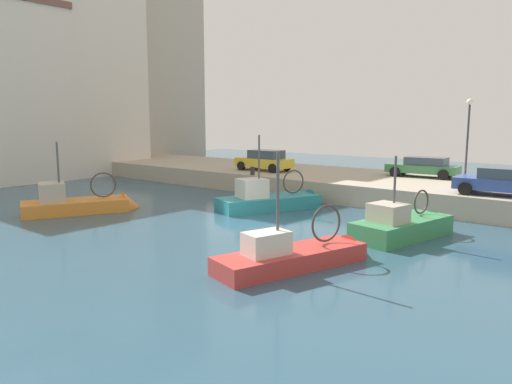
# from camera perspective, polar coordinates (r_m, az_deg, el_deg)

# --- Properties ---
(water_surface) EXTENTS (80.00, 80.00, 0.00)m
(water_surface) POSITION_cam_1_polar(r_m,az_deg,el_deg) (22.61, -0.85, -3.82)
(water_surface) COLOR #2D5166
(water_surface) RESTS_ON ground
(quay_wall) EXTENTS (9.00, 56.00, 1.20)m
(quay_wall) POSITION_cam_1_polar(r_m,az_deg,el_deg) (31.99, 12.70, 0.76)
(quay_wall) COLOR #ADA08C
(quay_wall) RESTS_ON ground
(fishing_boat_red) EXTENTS (6.39, 3.22, 4.59)m
(fishing_boat_red) POSITION_cam_1_polar(r_m,az_deg,el_deg) (16.47, 5.16, -8.27)
(fishing_boat_red) COLOR #BC3833
(fishing_boat_red) RESTS_ON ground
(fishing_boat_orange) EXTENTS (6.24, 4.25, 4.63)m
(fishing_boat_orange) POSITION_cam_1_polar(r_m,az_deg,el_deg) (27.08, -19.77, -1.95)
(fishing_boat_orange) COLOR orange
(fishing_boat_orange) RESTS_ON ground
(fishing_boat_green) EXTENTS (5.78, 2.90, 4.28)m
(fishing_boat_green) POSITION_cam_1_polar(r_m,az_deg,el_deg) (21.24, 17.30, -4.74)
(fishing_boat_green) COLOR #388951
(fishing_boat_green) RESTS_ON ground
(fishing_boat_teal) EXTENTS (6.61, 4.26, 4.93)m
(fishing_boat_teal) POSITION_cam_1_polar(r_m,az_deg,el_deg) (26.47, 2.13, -1.66)
(fishing_boat_teal) COLOR teal
(fishing_boat_teal) RESTS_ON ground
(parked_car_green) EXTENTS (2.12, 4.50, 1.28)m
(parked_car_green) POSITION_cam_1_polar(r_m,az_deg,el_deg) (32.41, 19.17, 2.85)
(parked_car_green) COLOR #387547
(parked_car_green) RESTS_ON quay_wall
(parked_car_yellow) EXTENTS (1.97, 4.17, 1.47)m
(parked_car_yellow) POSITION_cam_1_polar(r_m,az_deg,el_deg) (34.41, 1.02, 3.78)
(parked_car_yellow) COLOR gold
(parked_car_yellow) RESTS_ON quay_wall
(parked_car_blue) EXTENTS (2.25, 4.21, 1.35)m
(parked_car_blue) POSITION_cam_1_polar(r_m,az_deg,el_deg) (26.12, 27.10, 1.14)
(parked_car_blue) COLOR #334C9E
(parked_car_blue) RESTS_ON quay_wall
(mooring_bollard_north) EXTENTS (0.28, 0.28, 0.55)m
(mooring_bollard_north) POSITION_cam_1_polar(r_m,az_deg,el_deg) (31.75, -0.42, 2.51)
(mooring_bollard_north) COLOR #2D2D33
(mooring_bollard_north) RESTS_ON quay_wall
(quay_streetlamp) EXTENTS (0.36, 0.36, 4.83)m
(quay_streetlamp) POSITION_cam_1_polar(r_m,az_deg,el_deg) (30.98, 23.79, 7.14)
(quay_streetlamp) COLOR #38383D
(quay_streetlamp) RESTS_ON quay_wall
(waterfront_building_west) EXTENTS (11.25, 6.86, 23.31)m
(waterfront_building_west) POSITION_cam_1_polar(r_m,az_deg,el_deg) (54.39, -12.90, 15.65)
(waterfront_building_west) COLOR #B2A899
(waterfront_building_west) RESTS_ON ground
(waterfront_building_central) EXTENTS (9.17, 6.76, 19.14)m
(waterfront_building_central) POSITION_cam_1_polar(r_m,az_deg,el_deg) (45.90, -19.72, 14.07)
(waterfront_building_central) COLOR silver
(waterfront_building_central) RESTS_ON ground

